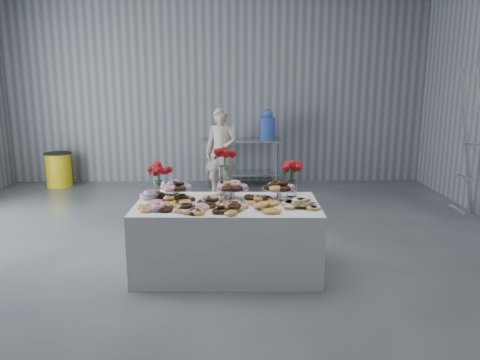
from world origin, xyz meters
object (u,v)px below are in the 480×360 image
object	(u,v)px
water_jug	(267,125)
person	(221,152)
prep_table	(241,154)
trash_barrel	(59,169)
display_table	(227,238)
stepladder	(475,145)

from	to	relation	value
water_jug	person	world-z (taller)	person
prep_table	water_jug	xyz separation A→B (m)	(0.50, -0.00, 0.53)
person	trash_barrel	bearing A→B (deg)	177.37
display_table	stepladder	distance (m)	4.04
trash_barrel	stepladder	distance (m)	7.13
display_table	prep_table	xyz separation A→B (m)	(0.22, 4.04, 0.24)
person	trash_barrel	size ratio (longest dim) A/B	2.38
display_table	water_jug	world-z (taller)	water_jug
display_table	trash_barrel	world-z (taller)	display_table
prep_table	trash_barrel	distance (m)	3.46
prep_table	trash_barrel	world-z (taller)	prep_table
prep_table	water_jug	world-z (taller)	water_jug
prep_table	stepladder	xyz separation A→B (m)	(3.30, -2.18, 0.47)
water_jug	stepladder	bearing A→B (deg)	-37.96
display_table	water_jug	size ratio (longest dim) A/B	3.43
trash_barrel	stepladder	xyz separation A→B (m)	(6.74, -2.18, 0.76)
display_table	prep_table	world-z (taller)	prep_table
prep_table	stepladder	bearing A→B (deg)	-33.50
person	stepladder	bearing A→B (deg)	-9.58
prep_table	person	bearing A→B (deg)	-114.34
display_table	person	distance (m)	3.29
display_table	water_jug	xyz separation A→B (m)	(0.72, 4.04, 0.77)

